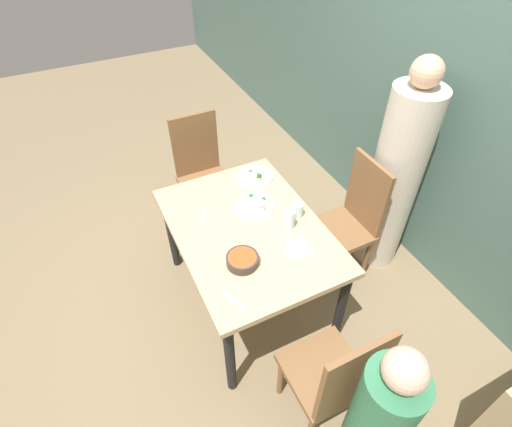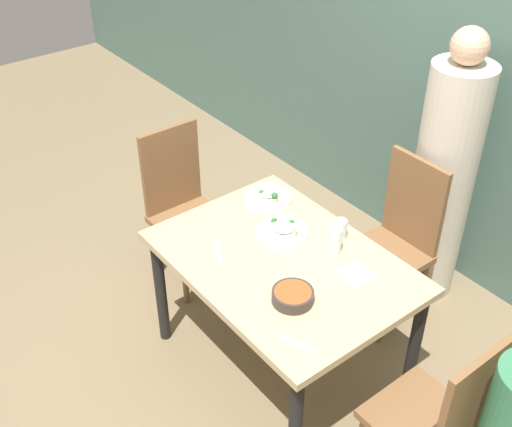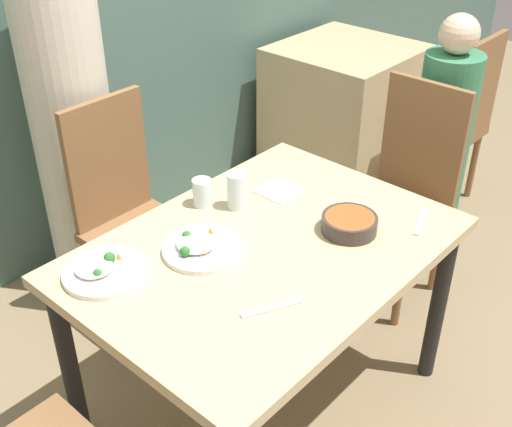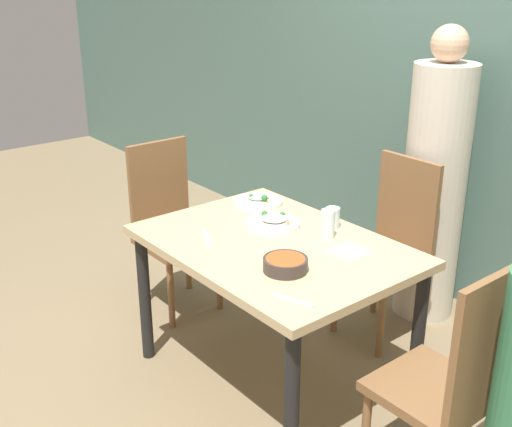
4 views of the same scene
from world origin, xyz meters
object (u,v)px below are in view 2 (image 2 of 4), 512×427
Objects in this scene: bowl_curry at (293,296)px; plate_rice_adult at (283,230)px; glass_water_tall at (340,229)px; chair_child_spot at (440,419)px; person_adult at (443,181)px; chair_adult_spot at (397,238)px.

bowl_curry reaches higher than plate_rice_adult.
plate_rice_adult is 0.29m from glass_water_tall.
chair_child_spot is 9.78× the size of glass_water_tall.
person_adult reaches higher than bowl_curry.
plate_rice_adult is at bearing -101.79° from person_adult.
chair_child_spot is at bearing -18.25° from glass_water_tall.
chair_adult_spot is at bearing 102.11° from bowl_curry.
chair_adult_spot is 1.00× the size of chair_child_spot.
glass_water_tall reaches higher than bowl_curry.
bowl_curry is 0.53m from glass_water_tall.
plate_rice_adult is (-0.21, -0.99, -0.01)m from person_adult.
chair_adult_spot is at bearing 89.35° from glass_water_tall.
person_adult is (-0.92, 1.09, 0.24)m from chair_child_spot.
person_adult is 1.01m from plate_rice_adult.
person_adult is at bearing 99.00° from bowl_curry.
plate_rice_adult is 2.62× the size of glass_water_tall.
chair_adult_spot and chair_child_spot have the same top height.
glass_water_tall is (-0.01, -0.46, 0.27)m from chair_adult_spot.
plate_rice_adult is at bearing -107.46° from chair_adult_spot.
glass_water_tall is at bearing -108.25° from chair_child_spot.
chair_adult_spot is 0.60× the size of person_adult.
chair_child_spot is 3.73× the size of plate_rice_adult.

